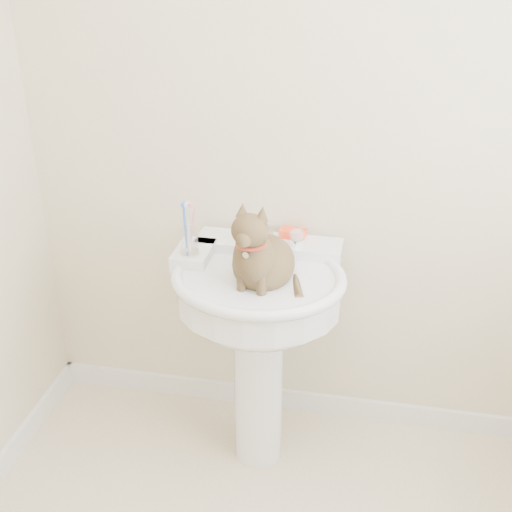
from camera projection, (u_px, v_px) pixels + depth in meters
The scene contains 7 objects.
wall_back at pixel (326, 119), 2.16m from camera, with size 2.20×0.00×2.50m, color beige, non-canonical shape.
baseboard_back at pixel (312, 402), 2.70m from camera, with size 2.20×0.02×0.09m, color white.
pedestal_sink at pixel (258, 310), 2.20m from camera, with size 0.60×0.59×0.83m.
faucet at pixel (267, 235), 2.23m from camera, with size 0.28×0.12×0.14m.
soap_bar at pixel (293, 233), 2.31m from camera, with size 0.09×0.06×0.03m, color #FA421E.
toothbrush_cup at pixel (189, 241), 2.17m from camera, with size 0.07×0.07×0.18m.
cat at pixel (261, 259), 2.06m from camera, with size 0.23×0.28×0.41m.
Camera 1 is at (0.17, -1.03, 1.83)m, focal length 45.00 mm.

